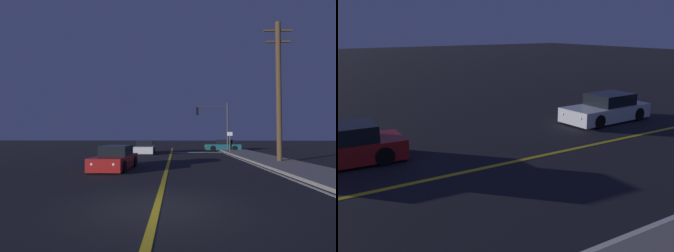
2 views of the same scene
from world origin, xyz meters
The scene contains 11 objects.
ground_plane centered at (0.00, 0.00, 0.00)m, with size 160.00×160.00×0.00m, color black.
sidewalk_right centered at (7.43, 11.79, 0.07)m, with size 3.20×42.43×0.15m, color gray.
lane_line_center centered at (0.00, 11.79, 0.01)m, with size 0.20×40.07×0.01m, color gold.
lane_line_edge_right centered at (5.58, 11.79, 0.01)m, with size 0.16×40.07×0.01m, color silver.
stop_bar centered at (2.91, 22.07, 0.01)m, with size 5.83×0.50×0.01m, color silver.
car_distant_tail_teal centered at (6.31, 25.66, 0.58)m, with size 4.25×1.90×1.34m.
car_parked_curb_red centered at (-2.94, 7.83, 0.58)m, with size 2.02×4.47×1.34m.
car_lead_oncoming_white centered at (-2.72, 20.25, 0.58)m, with size 2.12×4.66×1.34m.
traffic_signal_near_right centered at (5.28, 24.37, 3.81)m, with size 3.81×0.28×5.72m.
utility_pole_right centered at (7.73, 11.50, 5.12)m, with size 1.96×0.36×9.93m.
street_sign_corner centered at (6.33, 21.57, 1.55)m, with size 0.56×0.10×2.29m.
Camera 1 is at (0.53, -7.17, 1.97)m, focal length 28.27 mm.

